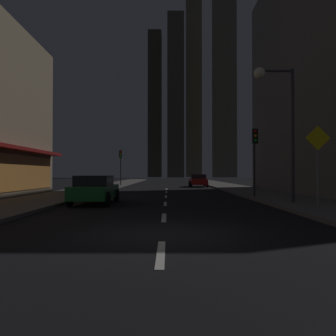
{
  "coord_description": "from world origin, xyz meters",
  "views": [
    {
      "loc": [
        0.14,
        -8.4,
        1.56
      ],
      "look_at": [
        0.0,
        26.73,
        2.13
      ],
      "focal_mm": 35.17,
      "sensor_mm": 36.0,
      "label": 1
    }
  ],
  "objects_px": {
    "fire_hydrant_far_left": "(103,185)",
    "car_parked_near": "(96,189)",
    "car_parked_far": "(199,180)",
    "traffic_light_far_left": "(122,160)",
    "pedestrian_crossing_sign": "(319,161)",
    "traffic_light_near_right": "(256,147)",
    "street_lamp_right": "(277,101)"
  },
  "relations": [
    {
      "from": "fire_hydrant_far_left",
      "to": "car_parked_near",
      "type": "bearing_deg",
      "value": -80.06
    },
    {
      "from": "car_parked_far",
      "to": "traffic_light_far_left",
      "type": "bearing_deg",
      "value": 172.39
    },
    {
      "from": "car_parked_near",
      "to": "traffic_light_far_left",
      "type": "bearing_deg",
      "value": 94.88
    },
    {
      "from": "pedestrian_crossing_sign",
      "to": "car_parked_near",
      "type": "bearing_deg",
      "value": 152.32
    },
    {
      "from": "traffic_light_near_right",
      "to": "pedestrian_crossing_sign",
      "type": "distance_m",
      "value": 8.37
    },
    {
      "from": "traffic_light_far_left",
      "to": "street_lamp_right",
      "type": "relative_size",
      "value": 0.64
    },
    {
      "from": "car_parked_far",
      "to": "fire_hydrant_far_left",
      "type": "distance_m",
      "value": 12.37
    },
    {
      "from": "car_parked_near",
      "to": "traffic_light_near_right",
      "type": "distance_m",
      "value": 10.04
    },
    {
      "from": "fire_hydrant_far_left",
      "to": "street_lamp_right",
      "type": "distance_m",
      "value": 18.55
    },
    {
      "from": "car_parked_near",
      "to": "car_parked_far",
      "type": "relative_size",
      "value": 1.0
    },
    {
      "from": "fire_hydrant_far_left",
      "to": "street_lamp_right",
      "type": "relative_size",
      "value": 0.1
    },
    {
      "from": "car_parked_near",
      "to": "street_lamp_right",
      "type": "height_order",
      "value": "street_lamp_right"
    },
    {
      "from": "car_parked_near",
      "to": "traffic_light_near_right",
      "type": "height_order",
      "value": "traffic_light_near_right"
    },
    {
      "from": "traffic_light_near_right",
      "to": "traffic_light_far_left",
      "type": "bearing_deg",
      "value": 120.34
    },
    {
      "from": "traffic_light_near_right",
      "to": "street_lamp_right",
      "type": "height_order",
      "value": "street_lamp_right"
    },
    {
      "from": "fire_hydrant_far_left",
      "to": "street_lamp_right",
      "type": "xyz_separation_m",
      "value": [
        11.28,
        -13.98,
        4.61
      ]
    },
    {
      "from": "car_parked_far",
      "to": "traffic_light_near_right",
      "type": "relative_size",
      "value": 1.01
    },
    {
      "from": "car_parked_far",
      "to": "street_lamp_right",
      "type": "height_order",
      "value": "street_lamp_right"
    },
    {
      "from": "traffic_light_far_left",
      "to": "pedestrian_crossing_sign",
      "type": "height_order",
      "value": "traffic_light_far_left"
    },
    {
      "from": "pedestrian_crossing_sign",
      "to": "car_parked_far",
      "type": "bearing_deg",
      "value": 94.42
    },
    {
      "from": "fire_hydrant_far_left",
      "to": "pedestrian_crossing_sign",
      "type": "relative_size",
      "value": 0.21
    },
    {
      "from": "car_parked_far",
      "to": "traffic_light_far_left",
      "type": "relative_size",
      "value": 1.01
    },
    {
      "from": "car_parked_far",
      "to": "traffic_light_near_right",
      "type": "distance_m",
      "value": 17.85
    },
    {
      "from": "traffic_light_near_right",
      "to": "street_lamp_right",
      "type": "distance_m",
      "value": 4.71
    },
    {
      "from": "traffic_light_near_right",
      "to": "street_lamp_right",
      "type": "relative_size",
      "value": 0.64
    },
    {
      "from": "car_parked_far",
      "to": "pedestrian_crossing_sign",
      "type": "bearing_deg",
      "value": -85.58
    },
    {
      "from": "traffic_light_near_right",
      "to": "pedestrian_crossing_sign",
      "type": "height_order",
      "value": "traffic_light_near_right"
    },
    {
      "from": "street_lamp_right",
      "to": "traffic_light_near_right",
      "type": "bearing_deg",
      "value": 88.41
    },
    {
      "from": "car_parked_far",
      "to": "fire_hydrant_far_left",
      "type": "bearing_deg",
      "value": -140.2
    },
    {
      "from": "car_parked_near",
      "to": "fire_hydrant_far_left",
      "type": "height_order",
      "value": "car_parked_near"
    },
    {
      "from": "pedestrian_crossing_sign",
      "to": "traffic_light_far_left",
      "type": "bearing_deg",
      "value": 112.29
    },
    {
      "from": "car_parked_far",
      "to": "traffic_light_far_left",
      "type": "height_order",
      "value": "traffic_light_far_left"
    }
  ]
}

